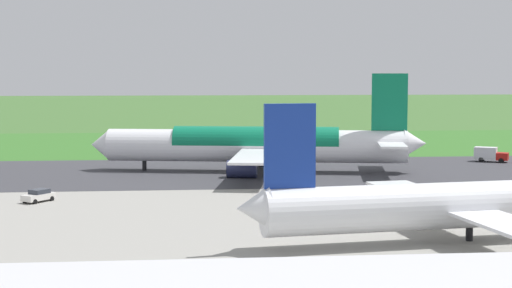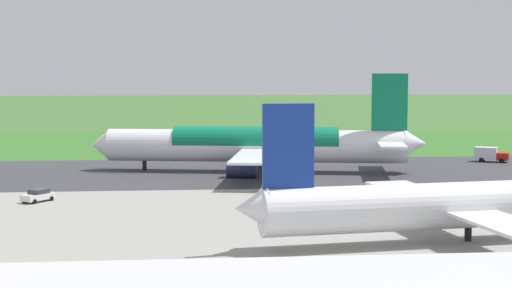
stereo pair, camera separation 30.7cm
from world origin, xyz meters
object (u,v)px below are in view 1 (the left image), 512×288
Objects in this scene: airliner_parked_mid at (468,204)px; service_car_followme at (39,195)px; no_stopping_sign at (202,138)px; airliner_main at (258,145)px; service_truck_baggage at (490,154)px; traffic_cone_orange at (187,145)px.

service_car_followme is (44.69, -27.22, -2.80)m from airliner_parked_mid.
airliner_parked_mid reaches higher than no_stopping_sign.
airliner_main reaches higher than service_car_followme.
airliner_main is 1.18× the size of airliner_parked_mid.
service_truck_baggage is (-42.34, -9.91, -2.95)m from airliner_main.
no_stopping_sign is at bearing -80.21° from airliner_main.
no_stopping_sign is 4.96× the size of traffic_cone_orange.
traffic_cone_orange is (25.75, -98.72, -3.37)m from airliner_parked_mid.
traffic_cone_orange is (-18.93, -71.49, -0.57)m from service_car_followme.
airliner_parked_mid is at bearing 66.77° from service_truck_baggage.
service_truck_baggage is at bearing -166.82° from airliner_main.
airliner_main is at bearing 99.79° from no_stopping_sign.
service_car_followme reaches higher than traffic_cone_orange.
airliner_main reaches higher than no_stopping_sign.
service_truck_baggage is 1.39× the size of service_car_followme.
service_truck_baggage is at bearing 144.51° from no_stopping_sign.
service_car_followme is at bearing -31.35° from airliner_parked_mid.
airliner_main is 46.48m from no_stopping_sign.
airliner_parked_mid reaches higher than traffic_cone_orange.
airliner_parked_mid is 70.06m from service_truck_baggage.
service_truck_baggage is 11.20× the size of traffic_cone_orange.
service_car_followme is at bearing 42.23° from airliner_main.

